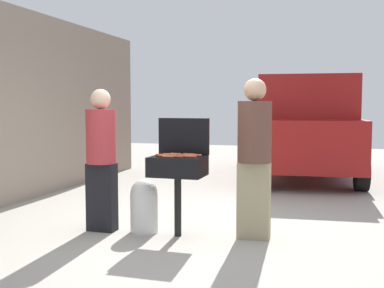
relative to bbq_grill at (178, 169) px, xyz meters
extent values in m
plane|color=#9E998E|center=(0.00, 0.19, -0.76)|extent=(24.00, 24.00, 0.00)
cube|color=gray|center=(-3.01, 1.19, 0.71)|extent=(0.24, 8.00, 2.94)
cylinder|color=black|center=(0.00, 0.00, -0.42)|extent=(0.08, 0.08, 0.68)
cube|color=black|center=(0.00, 0.00, 0.03)|extent=(0.60, 0.44, 0.22)
cube|color=black|center=(0.00, 0.22, 0.35)|extent=(0.60, 0.05, 0.42)
cylinder|color=#C6593D|center=(-0.06, 0.11, 0.15)|extent=(0.13, 0.04, 0.03)
cylinder|color=#AD4228|center=(-0.06, -0.02, 0.15)|extent=(0.13, 0.03, 0.03)
cylinder|color=#B74C33|center=(0.06, 0.02, 0.15)|extent=(0.13, 0.04, 0.03)
cylinder|color=#B74C33|center=(0.18, -0.10, 0.15)|extent=(0.13, 0.03, 0.03)
cylinder|color=#AD4228|center=(0.09, 0.12, 0.15)|extent=(0.13, 0.03, 0.03)
cylinder|color=#C6593D|center=(-0.06, 0.03, 0.15)|extent=(0.13, 0.04, 0.03)
cylinder|color=#B74C33|center=(-0.13, 0.07, 0.15)|extent=(0.13, 0.03, 0.03)
cylinder|color=#C6593D|center=(-0.05, -0.16, 0.15)|extent=(0.13, 0.04, 0.03)
cylinder|color=#B74C33|center=(0.12, 0.09, 0.15)|extent=(0.13, 0.04, 0.03)
cylinder|color=#AD4228|center=(-0.18, -0.05, 0.15)|extent=(0.13, 0.04, 0.03)
cylinder|color=#AD4228|center=(0.13, -0.02, 0.15)|extent=(0.13, 0.04, 0.03)
cylinder|color=#AD4228|center=(0.13, -0.06, 0.15)|extent=(0.13, 0.04, 0.03)
cylinder|color=#AD4228|center=(-0.12, -0.12, 0.15)|extent=(0.13, 0.03, 0.03)
cylinder|color=#B74C33|center=(0.04, -0.13, 0.15)|extent=(0.13, 0.03, 0.03)
cylinder|color=#C6593D|center=(0.19, 0.05, 0.15)|extent=(0.13, 0.04, 0.03)
cylinder|color=#AD4228|center=(-0.18, -0.01, 0.15)|extent=(0.13, 0.03, 0.03)
cylinder|color=silver|center=(-0.42, 0.04, -0.53)|extent=(0.32, 0.32, 0.46)
sphere|color=silver|center=(-0.42, 0.04, -0.30)|extent=(0.31, 0.31, 0.31)
cube|color=black|center=(-0.92, -0.03, -0.36)|extent=(0.33, 0.18, 0.79)
cylinder|color=#B23338|center=(-0.92, -0.03, 0.35)|extent=(0.35, 0.35, 0.63)
sphere|color=beige|center=(-0.92, -0.03, 0.78)|extent=(0.23, 0.23, 0.23)
cube|color=gray|center=(0.83, 0.15, -0.34)|extent=(0.35, 0.19, 0.84)
cylinder|color=brown|center=(0.83, 0.15, 0.42)|extent=(0.37, 0.37, 0.67)
sphere|color=tan|center=(0.83, 0.15, 0.88)|extent=(0.25, 0.25, 0.25)
cube|color=maroon|center=(1.08, 5.07, 0.01)|extent=(2.29, 4.55, 0.90)
cube|color=maroon|center=(1.10, 4.88, 0.86)|extent=(1.99, 2.75, 0.80)
cylinder|color=black|center=(2.12, 3.62, -0.44)|extent=(0.28, 0.66, 0.64)
cylinder|color=black|center=(0.32, 3.46, -0.44)|extent=(0.28, 0.66, 0.64)
cylinder|color=black|center=(1.84, 6.69, -0.44)|extent=(0.28, 0.66, 0.64)
cylinder|color=black|center=(0.04, 6.53, -0.44)|extent=(0.28, 0.66, 0.64)
camera|label=1|loc=(1.68, -5.00, 0.70)|focal=44.67mm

